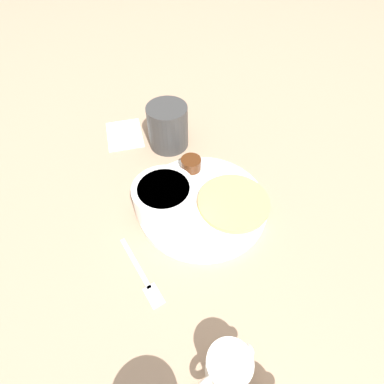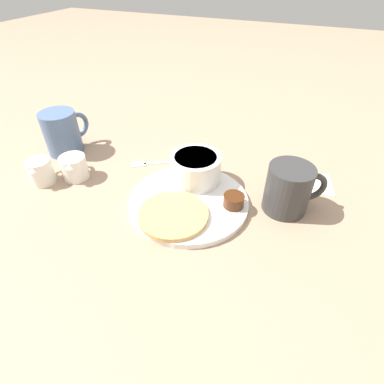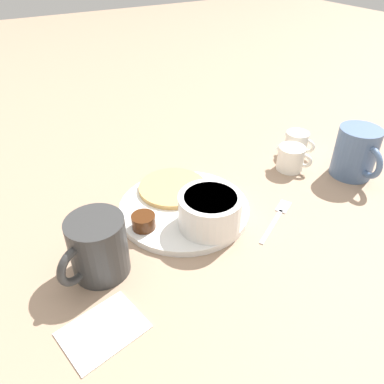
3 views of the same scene
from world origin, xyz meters
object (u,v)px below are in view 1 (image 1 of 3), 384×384
bowl (164,198)px  fork (144,278)px  plate (202,204)px  coffee_mug (167,126)px  creamer_pitcher_near (228,367)px

bowl → fork: bowl is taller
plate → bowl: (-0.01, 0.07, 0.04)m
bowl → coffee_mug: bearing=-0.8°
coffee_mug → fork: coffee_mug is taller
bowl → coffee_mug: (0.19, -0.00, 0.00)m
plate → fork: plate is taller
coffee_mug → plate: bearing=-160.4°
coffee_mug → creamer_pitcher_near: bearing=-170.1°
bowl → creamer_pitcher_near: (-0.26, -0.08, -0.02)m
plate → creamer_pitcher_near: bearing=-177.0°
creamer_pitcher_near → fork: (0.13, 0.11, -0.02)m
creamer_pitcher_near → bowl: bearing=17.6°
creamer_pitcher_near → plate: bearing=3.0°
plate → creamer_pitcher_near: (-0.27, -0.01, 0.02)m
fork → plate: bearing=-35.4°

